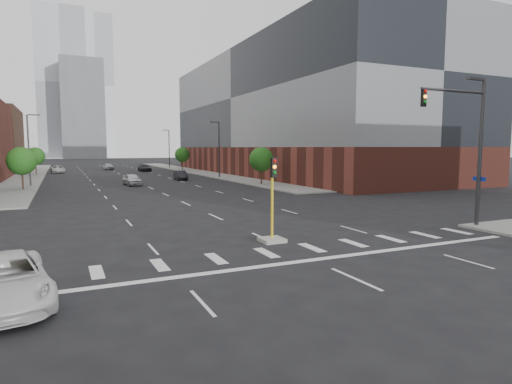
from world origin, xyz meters
TOP-DOWN VIEW (x-y plane):
  - ground at (0.00, 0.00)m, footprint 400.00×400.00m
  - sidewalk_left_far at (-15.00, 74.00)m, footprint 5.00×92.00m
  - sidewalk_right_far at (15.00, 74.00)m, footprint 5.00×92.00m
  - building_right_main at (29.50, 60.00)m, footprint 24.00×70.00m
  - tower_left at (-8.00, 220.00)m, footprint 22.00×22.00m
  - tower_right at (10.00, 260.00)m, footprint 20.00×20.00m
  - tower_mid at (0.00, 200.00)m, footprint 18.00×18.00m
  - median_traffic_signal at (0.00, 8.97)m, footprint 1.20×1.20m
  - mast_arm_signal at (12.61, 7.50)m, footprint 5.12×0.90m
  - streetlight_right_a at (13.41, 55.00)m, footprint 1.60×0.22m
  - streetlight_right_b at (13.41, 90.00)m, footprint 1.60×0.22m
  - streetlight_left at (-13.41, 50.00)m, footprint 1.60×0.22m
  - tree_left_near at (-14.00, 45.00)m, footprint 3.20×3.20m
  - tree_left_far at (-14.00, 75.00)m, footprint 3.20×3.20m
  - tree_right_near at (14.00, 40.00)m, footprint 3.20×3.20m
  - tree_right_far at (14.00, 80.00)m, footprint 3.20×3.20m
  - car_near_left at (-1.50, 46.83)m, footprint 2.19×4.57m
  - car_mid_right at (6.66, 53.40)m, footprint 1.73×4.38m
  - car_far_left at (-10.50, 81.14)m, footprint 2.72×5.27m
  - car_deep_right at (5.86, 79.66)m, footprint 2.24×5.14m
  - car_distant at (-0.32, 89.62)m, footprint 2.30×4.57m
  - parked_minivan at (-11.70, 4.42)m, footprint 3.37×5.89m

SIDE VIEW (x-z plane):
  - ground at x=0.00m, z-range 0.00..0.00m
  - sidewalk_left_far at x=-15.00m, z-range 0.00..0.15m
  - sidewalk_right_far at x=15.00m, z-range 0.00..0.15m
  - car_mid_right at x=6.66m, z-range 0.00..1.42m
  - car_far_left at x=-10.50m, z-range 0.00..1.42m
  - car_deep_right at x=5.86m, z-range 0.00..1.47m
  - car_distant at x=-0.32m, z-range 0.00..1.49m
  - car_near_left at x=-1.50m, z-range 0.00..1.51m
  - parked_minivan at x=-11.70m, z-range 0.00..1.55m
  - median_traffic_signal at x=0.00m, z-range -1.23..3.17m
  - tree_left_near at x=-14.00m, z-range 0.97..5.82m
  - tree_left_far at x=-14.00m, z-range 0.97..5.82m
  - tree_right_near at x=14.00m, z-range 0.97..5.82m
  - tree_right_far at x=14.00m, z-range 0.97..5.82m
  - streetlight_right_a at x=13.41m, z-range 0.47..9.55m
  - streetlight_right_b at x=13.41m, z-range 0.47..9.55m
  - streetlight_left at x=-13.41m, z-range 0.47..9.55m
  - mast_arm_signal at x=12.61m, z-range 1.11..10.18m
  - building_right_main at x=29.50m, z-range 0.00..22.00m
  - tower_mid at x=0.00m, z-range 0.00..44.00m
  - tower_left at x=-8.00m, z-range 0.00..70.00m
  - tower_right at x=10.00m, z-range 0.00..80.00m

